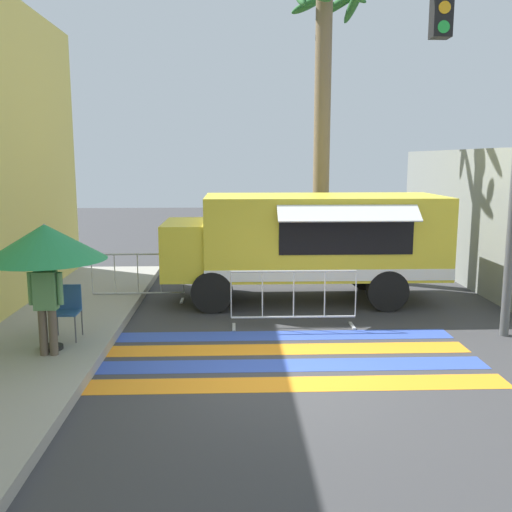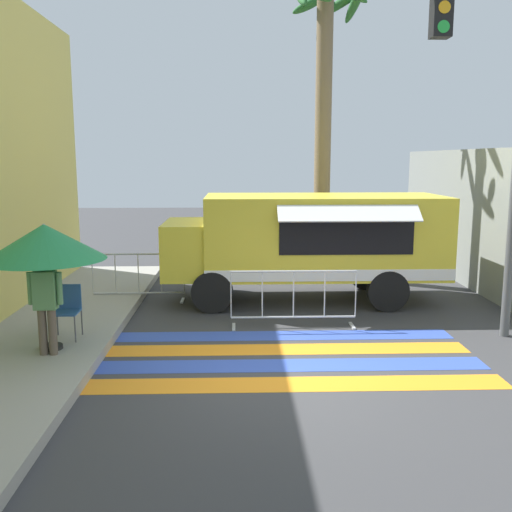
# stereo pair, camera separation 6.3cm
# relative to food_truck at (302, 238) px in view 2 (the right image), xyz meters

# --- Properties ---
(ground_plane) EXTENTS (60.00, 60.00, 0.00)m
(ground_plane) POSITION_rel_food_truck_xyz_m (-0.78, -4.59, -1.42)
(ground_plane) COLOR #38383A
(crosswalk_painted) EXTENTS (6.40, 2.84, 0.01)m
(crosswalk_painted) POSITION_rel_food_truck_xyz_m (-0.78, -3.79, -1.42)
(crosswalk_painted) COLOR orange
(crosswalk_painted) RESTS_ON ground_plane
(food_truck) EXTENTS (6.16, 2.68, 2.38)m
(food_truck) POSITION_rel_food_truck_xyz_m (0.00, 0.00, 0.00)
(food_truck) COLOR yellow
(food_truck) RESTS_ON ground_plane
(traffic_signal_pole) EXTENTS (4.38, 0.29, 6.51)m
(traffic_signal_pole) POSITION_rel_food_truck_xyz_m (2.57, -2.79, 3.00)
(traffic_signal_pole) COLOR #515456
(traffic_signal_pole) RESTS_ON ground_plane
(patio_umbrella) EXTENTS (1.88, 1.88, 2.01)m
(patio_umbrella) POSITION_rel_food_truck_xyz_m (-4.45, -3.75, 0.47)
(patio_umbrella) COLOR black
(patio_umbrella) RESTS_ON sidewalk_left
(folding_chair) EXTENTS (0.44, 0.44, 0.90)m
(folding_chair) POSITION_rel_food_truck_xyz_m (-4.35, -3.13, -0.71)
(folding_chair) COLOR #4C4C51
(folding_chair) RESTS_ON sidewalk_left
(vendor_person) EXTENTS (0.53, 0.21, 1.56)m
(vendor_person) POSITION_rel_food_truck_xyz_m (-4.40, -4.01, -0.38)
(vendor_person) COLOR brown
(vendor_person) RESTS_ON sidewalk_left
(barricade_front) EXTENTS (2.40, 0.44, 1.11)m
(barricade_front) POSITION_rel_food_truck_xyz_m (-0.39, -2.12, -0.86)
(barricade_front) COLOR #B7BABF
(barricade_front) RESTS_ON ground_plane
(barricade_side) EXTENTS (2.07, 0.44, 1.11)m
(barricade_side) POSITION_rel_food_truck_xyz_m (-3.68, -0.02, -0.87)
(barricade_side) COLOR #B7BABF
(barricade_side) RESTS_ON ground_plane
(palm_tree) EXTENTS (2.17, 2.39, 7.78)m
(palm_tree) POSITION_rel_food_truck_xyz_m (0.85, 2.73, 3.50)
(palm_tree) COLOR #7A664C
(palm_tree) RESTS_ON ground_plane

